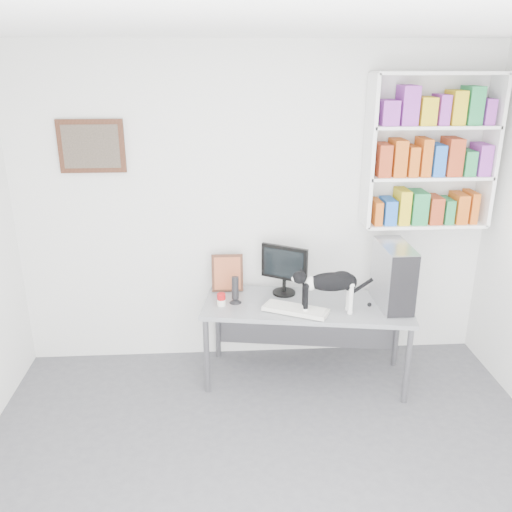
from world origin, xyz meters
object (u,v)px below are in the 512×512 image
soup_can (221,300)px  desk (306,341)px  pc_tower (393,275)px  keyboard (296,309)px  speaker (235,289)px  leaning_print (227,272)px  cat (330,292)px  bookshelf (430,152)px  monitor (284,270)px

soup_can → desk: bearing=-1.0°
pc_tower → keyboard: bearing=-173.9°
speaker → soup_can: 0.14m
desk → keyboard: bearing=-118.8°
leaning_print → cat: 0.92m
soup_can → keyboard: bearing=-15.0°
bookshelf → desk: 1.84m
speaker → soup_can: speaker is taller
desk → pc_tower: bearing=4.4°
monitor → keyboard: 0.41m
bookshelf → keyboard: 1.67m
desk → speaker: 0.74m
pc_tower → soup_can: (-1.36, 0.07, -0.20)m
soup_can → monitor: bearing=20.6°
desk → leaning_print: leaning_print is taller
bookshelf → pc_tower: bookshelf is taller
leaning_print → soup_can: (-0.05, -0.30, -0.11)m
keyboard → pc_tower: bearing=32.4°
cat → speaker: bearing=162.1°
pc_tower → speaker: (-1.25, 0.11, -0.14)m
speaker → bookshelf: bearing=15.9°
bookshelf → monitor: 1.51m
keyboard → pc_tower: (0.78, 0.09, 0.23)m
desk → cat: (0.14, -0.17, 0.52)m
monitor → keyboard: monitor is taller
desk → pc_tower: pc_tower is taller
monitor → speaker: (-0.41, -0.16, -0.10)m
keyboard → speaker: (-0.47, 0.20, 0.10)m
speaker → cat: size_ratio=0.41×
keyboard → soup_can: bearing=-169.1°
speaker → monitor: bearing=26.7°
bookshelf → monitor: (-1.17, -0.12, -0.94)m
cat → soup_can: bearing=167.1°
keyboard → speaker: speaker is taller
desk → soup_can: (-0.69, 0.01, 0.40)m
speaker → leaning_print: (-0.06, 0.26, 0.05)m
keyboard → pc_tower: pc_tower is taller
keyboard → monitor: bearing=124.5°
monitor → pc_tower: bearing=13.0°
bookshelf → speaker: 1.92m
monitor → keyboard: bearing=-50.8°
leaning_print → cat: cat is taller
pc_tower → bookshelf: bearing=48.0°
desk → keyboard: keyboard is taller
monitor → speaker: monitor is taller
pc_tower → cat: (-0.53, -0.12, -0.08)m
keyboard → leaning_print: size_ratio=1.53×
desk → cat: cat is taller
pc_tower → cat: 0.55m
desk → cat: 0.57m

